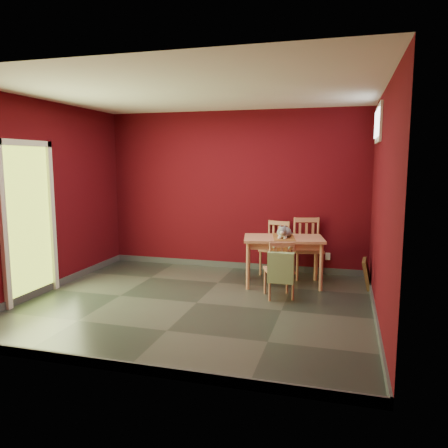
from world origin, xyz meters
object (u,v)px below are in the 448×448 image
(dining_table, at_px, (283,243))
(tote_bag, at_px, (281,268))
(chair_near, at_px, (280,269))
(cat, at_px, (284,230))
(chair_far_right, at_px, (307,247))
(picture_frame, at_px, (367,274))
(chair_far_left, at_px, (276,247))

(dining_table, bearing_deg, tote_bag, -84.15)
(chair_near, distance_m, tote_bag, 0.21)
(chair_near, distance_m, cat, 0.78)
(dining_table, xyz_separation_m, tote_bag, (0.09, -0.85, -0.17))
(tote_bag, distance_m, cat, 0.92)
(chair_far_right, bearing_deg, cat, -118.01)
(tote_bag, bearing_deg, chair_far_right, 80.97)
(dining_table, height_order, chair_near, chair_near)
(tote_bag, distance_m, picture_frame, 1.54)
(chair_near, bearing_deg, picture_frame, 35.44)
(chair_far_right, bearing_deg, tote_bag, -99.03)
(chair_far_left, bearing_deg, cat, -70.97)
(chair_near, height_order, tote_bag, chair_near)
(tote_bag, relative_size, picture_frame, 1.10)
(chair_near, xyz_separation_m, cat, (-0.03, 0.64, 0.43))
(dining_table, xyz_separation_m, picture_frame, (1.21, 0.18, -0.43))
(chair_near, relative_size, cat, 1.78)
(dining_table, xyz_separation_m, cat, (0.01, -0.01, 0.20))
(chair_far_left, relative_size, chair_far_right, 0.92)
(chair_far_right, relative_size, cat, 2.14)
(dining_table, bearing_deg, picture_frame, 8.43)
(dining_table, distance_m, chair_far_right, 0.66)
(chair_far_right, height_order, cat, same)
(dining_table, distance_m, tote_bag, 0.87)
(dining_table, relative_size, tote_bag, 2.67)
(chair_near, bearing_deg, chair_far_right, 77.54)
(dining_table, bearing_deg, chair_far_right, 61.02)
(chair_far_left, bearing_deg, chair_far_right, -8.34)
(chair_far_left, height_order, chair_near, chair_far_left)
(chair_near, relative_size, tote_bag, 1.66)
(chair_far_left, height_order, tote_bag, chair_far_left)
(chair_far_left, xyz_separation_m, picture_frame, (1.43, -0.46, -0.23))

